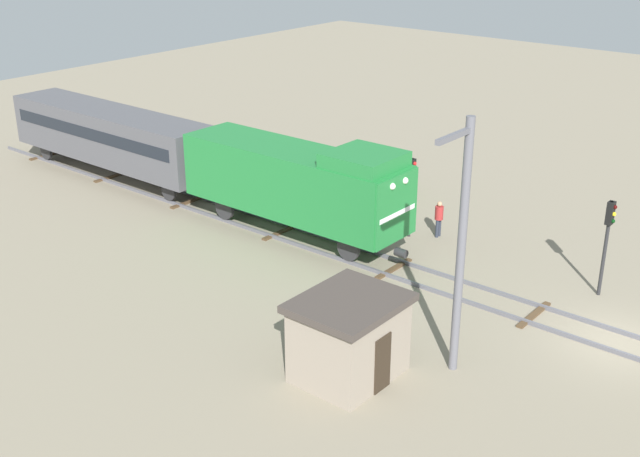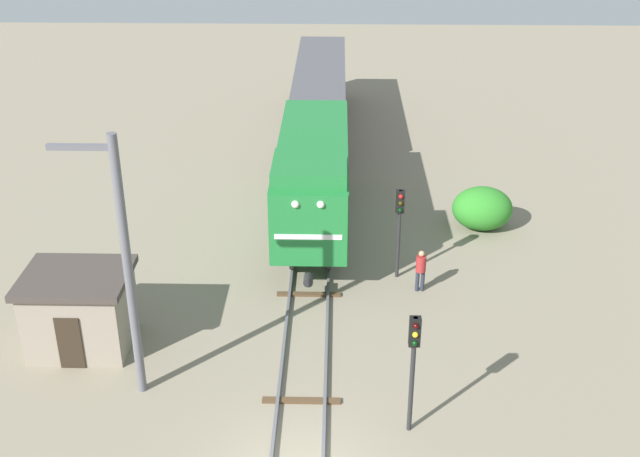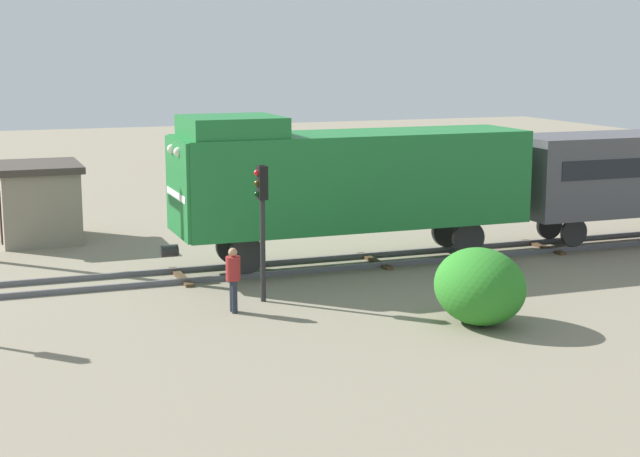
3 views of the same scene
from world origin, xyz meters
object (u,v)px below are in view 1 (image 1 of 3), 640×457
Objects in this scene: traffic_signal_mid at (411,183)px; worker_by_signal at (439,216)px; traffic_signal_near at (608,231)px; relay_hut at (349,337)px; catenary_mast at (461,243)px; locomotive at (297,180)px; passenger_car_leading at (111,134)px.

traffic_signal_mid is 2.17× the size of worker_by_signal.
traffic_signal_near is 11.52m from relay_hut.
catenary_mast is at bearing -49.68° from worker_by_signal.
passenger_car_leading is at bearing 90.00° from locomotive.
locomotive is 11.55m from relay_hut.
relay_hut is (-7.50, -22.02, -1.13)m from passenger_car_leading.
traffic_signal_mid is (3.40, -3.79, -0.20)m from locomotive.
traffic_signal_mid is at bearing -48.11° from locomotive.
passenger_car_leading is at bearing 71.19° from relay_hut.
traffic_signal_mid reaches higher than worker_by_signal.
worker_by_signal is at bearing 18.22° from relay_hut.
relay_hut is (-7.50, -8.68, -1.38)m from locomotive.
traffic_signal_near reaches higher than worker_by_signal.
passenger_car_leading is 8.24× the size of worker_by_signal.
worker_by_signal is (4.20, -4.83, -1.78)m from locomotive.
traffic_signal_mid is at bearing 40.72° from catenary_mast.
traffic_signal_near is 8.16m from worker_by_signal.
locomotive is 3.15× the size of traffic_signal_mid.
relay_hut is (-2.44, 2.39, -3.09)m from catenary_mast.
locomotive is at bearing -132.66° from worker_by_signal.
traffic_signal_near is at bearing -20.80° from relay_hut.
traffic_signal_near is 0.46× the size of catenary_mast.
traffic_signal_mid is at bearing 88.72° from traffic_signal_near.
locomotive is 5.10m from traffic_signal_mid.
locomotive is 6.82× the size of worker_by_signal.
passenger_car_leading is 26.28m from traffic_signal_near.
traffic_signal_near is at bearing -75.91° from locomotive.
passenger_car_leading reaches higher than worker_by_signal.
traffic_signal_mid is at bearing 24.16° from relay_hut.
locomotive is 12.29m from catenary_mast.
relay_hut is (-10.70, 4.07, -1.30)m from traffic_signal_near.
locomotive reaches higher than worker_by_signal.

